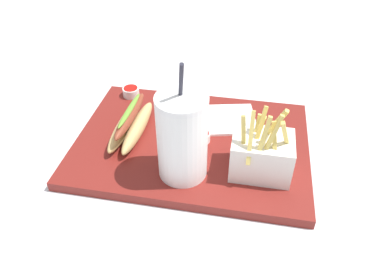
% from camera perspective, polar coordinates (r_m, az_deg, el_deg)
% --- Properties ---
extents(ground_plane, '(2.40, 2.40, 0.02)m').
position_cam_1_polar(ground_plane, '(0.78, 0.00, -3.46)').
color(ground_plane, silver).
extents(food_tray, '(0.47, 0.34, 0.02)m').
position_cam_1_polar(food_tray, '(0.77, 0.00, -2.34)').
color(food_tray, maroon).
rests_on(food_tray, ground_plane).
extents(soda_cup, '(0.09, 0.09, 0.23)m').
position_cam_1_polar(soda_cup, '(0.64, -1.67, -1.38)').
color(soda_cup, white).
rests_on(soda_cup, food_tray).
extents(fries_basket, '(0.11, 0.09, 0.14)m').
position_cam_1_polar(fries_basket, '(0.68, 10.59, -3.98)').
color(fries_basket, white).
rests_on(fries_basket, food_tray).
extents(hot_dog_1, '(0.06, 0.18, 0.06)m').
position_cam_1_polar(hot_dog_1, '(0.77, -9.42, 0.52)').
color(hot_dog_1, tan).
rests_on(hot_dog_1, food_tray).
extents(ketchup_cup_1, '(0.03, 0.03, 0.02)m').
position_cam_1_polar(ketchup_cup_1, '(0.88, -4.14, 4.95)').
color(ketchup_cup_1, white).
rests_on(ketchup_cup_1, food_tray).
extents(ketchup_cup_2, '(0.04, 0.04, 0.02)m').
position_cam_1_polar(ketchup_cup_2, '(0.90, -9.34, 5.57)').
color(ketchup_cup_2, white).
rests_on(ketchup_cup_2, food_tray).
extents(ketchup_cup_3, '(0.03, 0.03, 0.02)m').
position_cam_1_polar(ketchup_cup_3, '(0.76, 1.59, -1.22)').
color(ketchup_cup_3, white).
rests_on(ketchup_cup_3, food_tray).
extents(napkin_stack, '(0.14, 0.13, 0.01)m').
position_cam_1_polar(napkin_stack, '(0.82, 5.39, 1.33)').
color(napkin_stack, white).
rests_on(napkin_stack, food_tray).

